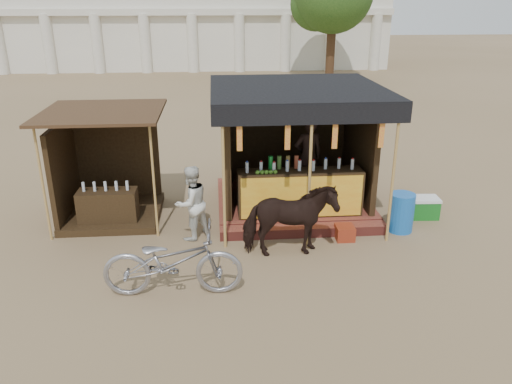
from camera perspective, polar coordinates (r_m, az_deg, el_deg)
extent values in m
plane|color=#846B4C|center=(8.42, 0.93, -10.97)|extent=(120.00, 120.00, 0.00)
cube|color=brown|center=(11.59, 4.14, -1.02)|extent=(3.40, 2.80, 0.22)
cube|color=brown|center=(10.20, 5.46, -4.36)|extent=(3.40, 0.35, 0.20)
cube|color=#332412|center=(10.50, 5.01, -0.02)|extent=(2.60, 0.55, 0.95)
cube|color=orange|center=(10.24, 5.27, -0.60)|extent=(2.50, 0.02, 0.88)
cube|color=#332412|center=(12.34, 3.43, 7.04)|extent=(3.00, 0.12, 2.50)
cube|color=#332412|center=(11.01, -3.44, 5.29)|extent=(0.12, 2.50, 2.50)
cube|color=#332412|center=(11.48, 11.78, 5.53)|extent=(0.12, 2.50, 2.50)
cube|color=black|center=(10.68, 4.69, 11.79)|extent=(3.60, 3.60, 0.06)
cube|color=black|center=(8.99, 6.48, 8.78)|extent=(3.60, 0.06, 0.36)
cylinder|color=tan|center=(9.18, -3.71, 1.37)|extent=(0.06, 0.06, 2.75)
cylinder|color=tan|center=(9.35, 6.15, 1.65)|extent=(0.06, 0.06, 2.75)
cylinder|color=tan|center=(9.77, 15.41, 1.86)|extent=(0.06, 0.06, 2.75)
cube|color=red|center=(8.95, -1.90, 6.40)|extent=(0.10, 0.02, 0.55)
cube|color=red|center=(9.03, 3.63, 6.51)|extent=(0.10, 0.02, 0.55)
cube|color=red|center=(9.20, 9.02, 6.56)|extent=(0.10, 0.02, 0.55)
cube|color=red|center=(9.44, 14.18, 6.55)|extent=(0.10, 0.02, 0.55)
imported|color=black|center=(11.39, 5.98, 4.02)|extent=(0.74, 0.56, 1.84)
cube|color=#332412|center=(11.42, -15.88, -2.35)|extent=(2.00, 2.00, 0.15)
cube|color=#332412|center=(11.97, -15.55, 3.75)|extent=(1.90, 0.10, 2.10)
cube|color=#332412|center=(11.32, -21.09, 2.08)|extent=(0.10, 1.90, 2.10)
cube|color=#472D19|center=(10.66, -17.20, 8.72)|extent=(2.40, 2.40, 0.06)
cylinder|color=tan|center=(10.36, -23.20, 0.81)|extent=(0.05, 0.05, 2.35)
cylinder|color=tan|center=(9.89, -11.60, 1.21)|extent=(0.05, 0.05, 2.35)
cube|color=#332412|center=(10.85, -16.51, -1.83)|extent=(1.20, 0.50, 0.80)
imported|color=black|center=(9.12, 3.83, -3.30)|extent=(1.72, 0.87, 1.42)
imported|color=gray|center=(8.12, -9.49, -7.85)|extent=(2.24, 0.84, 1.17)
imported|color=silver|center=(9.84, -7.40, -1.26)|extent=(0.93, 0.90, 1.51)
cylinder|color=#185CB4|center=(10.64, 16.25, -2.25)|extent=(0.68, 0.68, 0.81)
cube|color=maroon|center=(10.11, 10.10, -4.59)|extent=(0.36, 0.38, 0.28)
cube|color=#176A1E|center=(11.51, 18.53, -1.81)|extent=(0.65, 0.46, 0.40)
cube|color=white|center=(11.42, 18.67, -0.75)|extent=(0.67, 0.48, 0.06)
cube|color=silver|center=(37.11, -7.21, 20.33)|extent=(26.00, 7.00, 8.00)
cube|color=silver|center=(33.52, -7.41, 19.73)|extent=(26.00, 0.50, 0.40)
cylinder|color=silver|center=(35.13, -22.63, 15.30)|extent=(0.70, 0.70, 3.60)
cylinder|color=silver|center=(34.37, -17.68, 15.81)|extent=(0.70, 0.70, 3.60)
cylinder|color=silver|center=(33.87, -12.53, 16.21)|extent=(0.70, 0.70, 3.60)
cylinder|color=silver|center=(33.62, -7.25, 16.49)|extent=(0.70, 0.70, 3.60)
cylinder|color=silver|center=(33.64, -1.92, 16.65)|extent=(0.70, 0.70, 3.60)
cylinder|color=silver|center=(33.93, 3.37, 16.66)|extent=(0.70, 0.70, 3.60)
cylinder|color=silver|center=(34.48, 8.53, 16.55)|extent=(0.70, 0.70, 3.60)
cylinder|color=silver|center=(35.27, 13.48, 16.32)|extent=(0.70, 0.70, 3.60)
cylinder|color=#382314|center=(29.96, 8.54, 16.25)|extent=(0.50, 0.50, 4.00)
sphere|color=#3E5F20|center=(30.28, 6.94, 20.55)|extent=(2.99, 2.99, 2.99)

